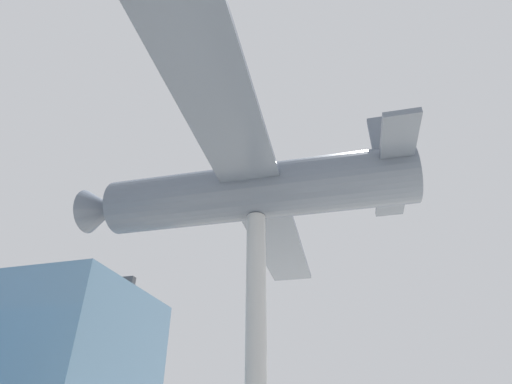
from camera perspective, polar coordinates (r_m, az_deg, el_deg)
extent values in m
cube|color=slate|center=(25.84, -32.16, -21.29)|extent=(8.29, 13.63, 8.14)
cube|color=#383A3F|center=(26.64, -29.49, -12.25)|extent=(0.36, 12.95, 0.60)
cylinder|color=#999EA3|center=(11.91, 0.00, -19.99)|extent=(0.61, 0.61, 7.63)
cylinder|color=#4C5666|center=(13.68, 0.00, 0.00)|extent=(2.21, 10.49, 1.91)
cube|color=#4C5666|center=(13.68, 0.00, 0.00)|extent=(18.02, 2.48, 0.18)
cube|color=#4C5666|center=(13.67, 19.17, 2.70)|extent=(5.78, 1.16, 0.18)
cube|color=#4C5666|center=(14.34, 18.35, 6.63)|extent=(0.21, 1.10, 2.27)
cone|color=#4C5666|center=(15.84, -21.13, -2.40)|extent=(1.66, 1.29, 1.63)
sphere|color=black|center=(16.28, -23.51, -2.65)|extent=(0.44, 0.44, 0.44)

